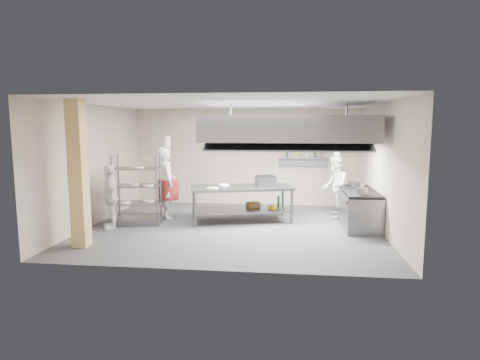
# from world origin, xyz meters

# --- Properties ---
(floor) EXTENTS (7.00, 7.00, 0.00)m
(floor) POSITION_xyz_m (0.00, 0.00, 0.00)
(floor) COLOR #3C3C3F
(floor) RESTS_ON ground
(ceiling) EXTENTS (7.00, 7.00, 0.00)m
(ceiling) POSITION_xyz_m (0.00, 0.00, 3.00)
(ceiling) COLOR silver
(ceiling) RESTS_ON wall_back
(wall_back) EXTENTS (7.00, 0.00, 7.00)m
(wall_back) POSITION_xyz_m (0.00, 3.00, 1.50)
(wall_back) COLOR #A29380
(wall_back) RESTS_ON ground
(wall_left) EXTENTS (0.00, 6.00, 6.00)m
(wall_left) POSITION_xyz_m (-3.50, 0.00, 1.50)
(wall_left) COLOR #A29380
(wall_left) RESTS_ON ground
(wall_right) EXTENTS (0.00, 6.00, 6.00)m
(wall_right) POSITION_xyz_m (3.50, 0.00, 1.50)
(wall_right) COLOR #A29380
(wall_right) RESTS_ON ground
(column) EXTENTS (0.30, 0.30, 3.00)m
(column) POSITION_xyz_m (-2.90, -1.90, 1.50)
(column) COLOR #D9B56F
(column) RESTS_ON floor
(exhaust_hood) EXTENTS (4.00, 2.50, 0.60)m
(exhaust_hood) POSITION_xyz_m (1.30, 0.40, 2.40)
(exhaust_hood) COLOR gray
(exhaust_hood) RESTS_ON ceiling
(hood_strip_a) EXTENTS (1.60, 0.12, 0.04)m
(hood_strip_a) POSITION_xyz_m (0.40, 0.40, 2.08)
(hood_strip_a) COLOR white
(hood_strip_a) RESTS_ON exhaust_hood
(hood_strip_b) EXTENTS (1.60, 0.12, 0.04)m
(hood_strip_b) POSITION_xyz_m (2.20, 0.40, 2.08)
(hood_strip_b) COLOR white
(hood_strip_b) RESTS_ON exhaust_hood
(wall_shelf) EXTENTS (1.50, 0.28, 0.04)m
(wall_shelf) POSITION_xyz_m (1.80, 2.84, 1.50)
(wall_shelf) COLOR gray
(wall_shelf) RESTS_ON wall_back
(island) EXTENTS (2.81, 1.71, 0.91)m
(island) POSITION_xyz_m (0.13, 0.71, 0.46)
(island) COLOR slate
(island) RESTS_ON floor
(island_worktop) EXTENTS (2.81, 1.71, 0.06)m
(island_worktop) POSITION_xyz_m (0.13, 0.71, 0.88)
(island_worktop) COLOR gray
(island_worktop) RESTS_ON island
(island_undershelf) EXTENTS (2.58, 1.56, 0.04)m
(island_undershelf) POSITION_xyz_m (0.13, 0.71, 0.30)
(island_undershelf) COLOR slate
(island_undershelf) RESTS_ON island
(pass_rack) EXTENTS (1.27, 0.86, 1.76)m
(pass_rack) POSITION_xyz_m (-2.45, 0.09, 0.88)
(pass_rack) COLOR gray
(pass_rack) RESTS_ON floor
(cooking_range) EXTENTS (0.80, 2.00, 0.84)m
(cooking_range) POSITION_xyz_m (3.08, 0.50, 0.42)
(cooking_range) COLOR slate
(cooking_range) RESTS_ON floor
(range_top) EXTENTS (0.78, 1.96, 0.06)m
(range_top) POSITION_xyz_m (3.08, 0.50, 0.87)
(range_top) COLOR black
(range_top) RESTS_ON cooking_range
(chef_head) EXTENTS (0.71, 0.83, 1.92)m
(chef_head) POSITION_xyz_m (-1.90, 0.82, 0.96)
(chef_head) COLOR silver
(chef_head) RESTS_ON floor
(chef_line) EXTENTS (0.71, 0.87, 1.70)m
(chef_line) POSITION_xyz_m (2.60, 1.44, 0.85)
(chef_line) COLOR white
(chef_line) RESTS_ON floor
(chef_plating) EXTENTS (0.77, 0.99, 1.56)m
(chef_plating) POSITION_xyz_m (-2.92, -0.42, 0.78)
(chef_plating) COLOR white
(chef_plating) RESTS_ON floor
(griddle) EXTENTS (0.59, 0.52, 0.24)m
(griddle) POSITION_xyz_m (0.75, 0.99, 1.03)
(griddle) COLOR slate
(griddle) RESTS_ON island_worktop
(wicker_basket) EXTENTS (0.40, 0.36, 0.14)m
(wicker_basket) POSITION_xyz_m (0.42, 0.91, 0.39)
(wicker_basket) COLOR olive
(wicker_basket) RESTS_ON island_undershelf
(stockpot) EXTENTS (0.28, 0.28, 0.19)m
(stockpot) POSITION_xyz_m (3.05, 0.49, 1.00)
(stockpot) COLOR gray
(stockpot) RESTS_ON range_top
(plate_stack) EXTENTS (0.28, 0.28, 0.05)m
(plate_stack) POSITION_xyz_m (-2.45, 0.09, 0.57)
(plate_stack) COLOR white
(plate_stack) RESTS_ON pass_rack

